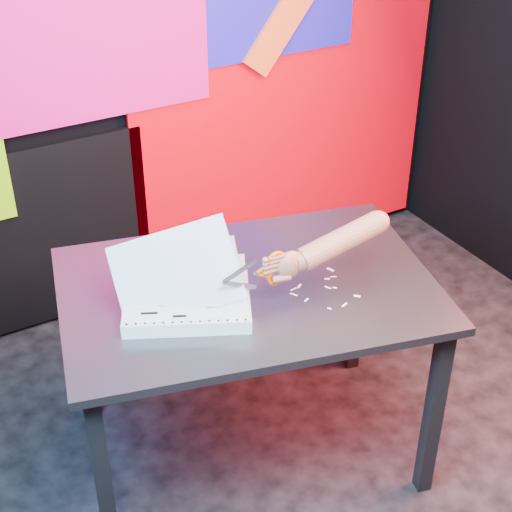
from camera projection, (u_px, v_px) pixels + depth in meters
room at (371, 144)px, 2.07m from camera, size 3.01×3.01×2.71m
backdrop at (173, 101)px, 3.38m from camera, size 2.88×0.05×2.08m
work_table at (248, 307)px, 2.62m from camera, size 1.38×1.08×0.75m
printout_stack at (187, 301)px, 2.45m from camera, size 0.48×0.43×0.30m
scissors at (272, 270)px, 2.42m from camera, size 0.22×0.02×0.12m
hand_forearm at (333, 244)px, 2.48m from camera, size 0.44×0.10×0.16m
paper_clippings at (324, 288)px, 2.56m from camera, size 0.20×0.21×0.00m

